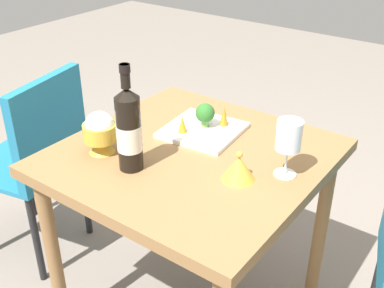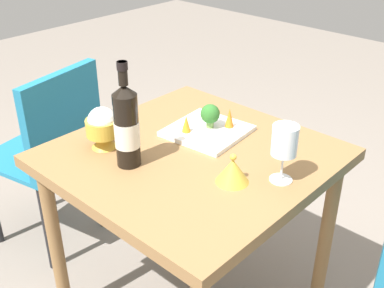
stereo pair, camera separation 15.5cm
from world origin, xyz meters
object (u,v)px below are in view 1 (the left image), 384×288
wine_glass (289,137)px  serving_plate (203,130)px  rice_bowl_lid (239,168)px  carrot_garnish_right (224,116)px  wine_bottle (129,129)px  chair_by_wall (39,150)px  rice_bowl (100,132)px  carrot_garnish_left (182,124)px  broccoli_floret (205,114)px

wine_glass → serving_plate: wine_glass is taller
rice_bowl_lid → carrot_garnish_right: rice_bowl_lid is taller
wine_bottle → rice_bowl_lid: size_ratio=3.34×
chair_by_wall → wine_glass: bearing=-94.2°
rice_bowl → carrot_garnish_left: bearing=-31.0°
serving_plate → broccoli_floret: size_ratio=3.18×
wine_bottle → broccoli_floret: 0.35m
chair_by_wall → carrot_garnish_right: (0.29, -0.71, 0.24)m
chair_by_wall → broccoli_floret: (0.24, -0.66, 0.26)m
wine_bottle → broccoli_floret: size_ratio=3.89×
rice_bowl → rice_bowl_lid: 0.46m
chair_by_wall → rice_bowl: size_ratio=6.00×
rice_bowl → carrot_garnish_left: size_ratio=2.32×
wine_glass → carrot_garnish_right: 0.35m
broccoli_floret → carrot_garnish_left: size_ratio=1.41×
rice_bowl_lid → broccoli_floret: 0.33m
wine_glass → rice_bowl_lid: (-0.10, 0.10, -0.09)m
rice_bowl_lid → serving_plate: (0.18, 0.26, -0.03)m
rice_bowl → rice_bowl_lid: size_ratio=1.42×
broccoli_floret → carrot_garnish_right: size_ratio=1.24×
wine_bottle → rice_bowl_lid: (0.14, -0.30, -0.09)m
wine_bottle → wine_glass: wine_bottle is taller
carrot_garnish_left → rice_bowl: bearing=149.0°
rice_bowl → chair_by_wall: bearing=79.9°
rice_bowl_lid → broccoli_floret: bearing=52.4°
serving_plate → carrot_garnish_right: carrot_garnish_right is taller
chair_by_wall → broccoli_floret: chair_by_wall is taller
wine_bottle → wine_glass: (0.24, -0.40, -0.00)m
wine_bottle → serving_plate: (0.32, -0.04, -0.12)m
rice_bowl_lid → rice_bowl: bearing=105.5°
carrot_garnish_left → chair_by_wall: bearing=104.2°
chair_by_wall → wine_glass: wine_glass is taller
carrot_garnish_left → carrot_garnish_right: size_ratio=0.88×
chair_by_wall → serving_plate: bearing=-83.5°
carrot_garnish_left → serving_plate: bearing=-31.6°
wine_glass → serving_plate: size_ratio=0.66×
wine_bottle → rice_bowl: (0.02, 0.14, -0.06)m
wine_glass → rice_bowl_lid: wine_glass is taller
chair_by_wall → serving_plate: size_ratio=3.11×
wine_bottle → broccoli_floret: bearing=-6.6°
wine_bottle → rice_bowl: bearing=83.7°
wine_bottle → carrot_garnish_right: 0.41m
rice_bowl → carrot_garnish_right: 0.44m
carrot_garnish_right → serving_plate: bearing=145.3°
broccoli_floret → rice_bowl_lid: bearing=-127.6°
rice_bowl_lid → serving_plate: bearing=54.5°
wine_glass → carrot_garnish_left: size_ratio=2.93×
wine_glass → carrot_garnish_right: bearing=65.1°
chair_by_wall → carrot_garnish_left: bearing=-87.9°
rice_bowl → carrot_garnish_left: 0.28m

